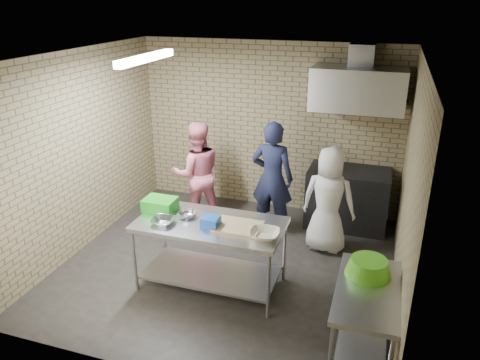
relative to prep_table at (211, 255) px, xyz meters
name	(u,v)px	position (x,y,z in m)	size (l,w,h in m)	color
floor	(228,265)	(0.04, 0.50, -0.43)	(4.20, 4.20, 0.00)	black
ceiling	(226,56)	(0.04, 0.50, 2.27)	(4.20, 4.20, 0.00)	black
back_wall	(269,128)	(0.04, 2.50, 0.92)	(4.20, 0.06, 2.70)	#95815D
front_wall	(148,250)	(0.04, -1.50, 0.92)	(4.20, 0.06, 2.70)	#95815D
left_wall	(81,153)	(-2.06, 0.50, 0.92)	(0.06, 4.00, 2.70)	#95815D
right_wall	(409,191)	(2.14, 0.50, 0.92)	(0.06, 4.00, 2.70)	#95815D
prep_table	(211,255)	(0.00, 0.00, 0.00)	(1.73, 0.87, 0.87)	silver
side_counter	(364,321)	(1.84, -0.60, -0.06)	(0.60, 1.20, 0.75)	silver
stove	(347,198)	(1.39, 2.15, 0.02)	(1.20, 0.70, 0.90)	black
range_hood	(358,89)	(1.39, 2.20, 1.67)	(1.30, 0.60, 0.60)	silver
hood_duct	(362,55)	(1.39, 2.35, 2.12)	(0.35, 0.30, 0.30)	#A5A8AD
wall_shelf	(379,101)	(1.69, 2.39, 1.49)	(0.80, 0.20, 0.04)	#3F2B19
fluorescent_fixture	(146,58)	(-0.96, 0.50, 2.21)	(0.10, 1.25, 0.08)	white
green_crate	(160,205)	(-0.70, 0.12, 0.51)	(0.39, 0.29, 0.15)	#1F9A1C
blue_tub	(211,222)	(0.05, -0.10, 0.50)	(0.19, 0.19, 0.13)	#164EAA
cutting_board	(238,227)	(0.35, -0.02, 0.45)	(0.53, 0.40, 0.03)	tan
mixing_bowl_a	(163,221)	(-0.50, -0.20, 0.47)	(0.27, 0.27, 0.07)	#ACAFB3
mixing_bowl_b	(188,215)	(-0.30, 0.05, 0.47)	(0.21, 0.21, 0.06)	#AAADB0
ceramic_bowl	(265,234)	(0.70, -0.15, 0.47)	(0.33, 0.33, 0.08)	beige
green_basin	(369,267)	(1.82, -0.35, 0.40)	(0.46, 0.46, 0.17)	#59C626
bottle_red	(362,92)	(1.44, 2.39, 1.60)	(0.07, 0.07, 0.18)	#B22619
bottle_green	(391,95)	(1.84, 2.39, 1.58)	(0.06, 0.06, 0.15)	green
man_navy	(272,178)	(0.34, 1.60, 0.42)	(0.62, 0.41, 1.71)	black
woman_pink	(197,173)	(-0.83, 1.57, 0.37)	(0.78, 0.61, 1.60)	pink
woman_white	(329,200)	(1.20, 1.33, 0.31)	(0.73, 0.47, 1.49)	white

